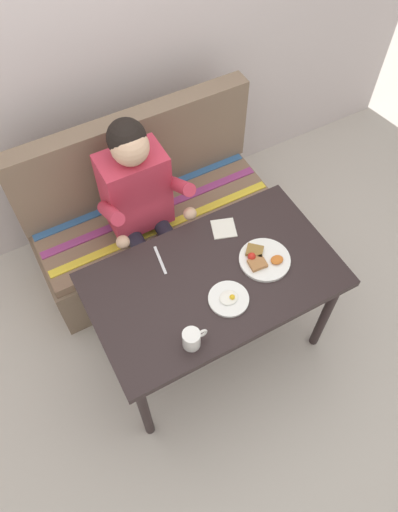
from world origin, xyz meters
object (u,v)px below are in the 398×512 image
Objects in this scene: person at (141,201)px; coffee_mug at (192,339)px; plate_eggs at (230,298)px; napkin at (224,229)px; fork at (160,260)px; table at (214,287)px; plate_breakfast at (263,259)px; couch at (152,219)px.

coffee_mug is (-0.14, -0.84, 0.04)m from person.
plate_eggs is 1.58× the size of napkin.
coffee_mug is 0.47m from fork.
table is 6.31× the size of plate_eggs.
plate_breakfast is (0.36, -0.62, 0.00)m from person.
couch is 12.00× the size of napkin.
napkin is 0.71× the size of fork.
coffee_mug is at bearing -91.07° from fork.
fork is (-0.18, 0.21, 0.08)m from table.
coffee_mug is 0.98× the size of napkin.
person is 4.83× the size of plate_breakfast.
couch is 0.99m from plate_eggs.
coffee_mug is at bearing -103.94° from couch.
table is at bearing -79.68° from person.
coffee_mug is at bearing -156.72° from plate_breakfast.
coffee_mug reaches higher than plate_breakfast.
plate_breakfast reaches higher than napkin.
table is 0.28m from plate_breakfast.
plate_eggs is 0.28m from coffee_mug.
plate_breakfast is 2.09× the size of napkin.
couch is 7.58× the size of plate_eggs.
couch is (0.00, 0.76, -0.32)m from table.
couch is at bearing 79.35° from fork.
plate_eggs is (-0.25, -0.11, -0.00)m from plate_breakfast.
table is at bearing -129.09° from napkin.
napkin is (-0.07, 0.26, -0.01)m from plate_breakfast.
fork reaches higher than table.
plate_breakfast is 0.27m from napkin.
couch reaches higher than napkin.
plate_eggs is at bearing 23.72° from coffee_mug.
plate_eggs is 1.61× the size of coffee_mug.
coffee_mug is 0.69× the size of fork.
table is at bearing 173.54° from plate_breakfast.
fork is at bearing 151.23° from plate_breakfast.
table is 0.16m from plate_eggs.
fork is (-0.18, -0.55, 0.40)m from couch.
couch is 1.14m from coffee_mug.
couch reaches higher than coffee_mug.
table is at bearing -41.86° from fork.
fork is (-0.44, 0.24, -0.01)m from plate_breakfast.
couch is 0.71m from fork.
plate_breakfast is at bearing -72.04° from couch.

